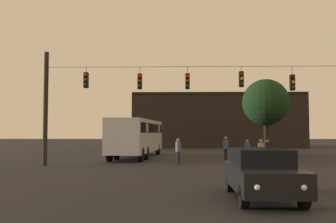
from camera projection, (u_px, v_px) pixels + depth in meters
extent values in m
plane|color=black|center=(188.00, 157.00, 30.34)|extent=(168.00, 168.00, 0.00)
cylinder|color=black|center=(46.00, 108.00, 22.77)|extent=(0.28, 0.28, 7.01)
cylinder|color=black|center=(192.00, 67.00, 22.69)|extent=(17.99, 0.02, 0.02)
cylinder|color=black|center=(86.00, 70.00, 22.84)|extent=(0.03, 0.03, 0.33)
cube|color=black|center=(86.00, 80.00, 22.81)|extent=(0.26, 0.32, 0.95)
sphere|color=red|center=(85.00, 75.00, 22.64)|extent=(0.20, 0.20, 0.20)
sphere|color=#5B3D0C|center=(85.00, 80.00, 22.63)|extent=(0.20, 0.20, 0.20)
sphere|color=#0C4219|center=(85.00, 85.00, 22.61)|extent=(0.20, 0.20, 0.20)
cylinder|color=black|center=(140.00, 70.00, 22.75)|extent=(0.03, 0.03, 0.42)
cube|color=black|center=(140.00, 81.00, 22.72)|extent=(0.26, 0.32, 0.95)
sphere|color=red|center=(140.00, 76.00, 22.55)|extent=(0.20, 0.20, 0.20)
sphere|color=#5B3D0C|center=(140.00, 81.00, 22.54)|extent=(0.20, 0.20, 0.20)
sphere|color=#0C4219|center=(139.00, 86.00, 22.52)|extent=(0.20, 0.20, 0.20)
cylinder|color=black|center=(188.00, 70.00, 22.68)|extent=(0.03, 0.03, 0.42)
cube|color=black|center=(188.00, 81.00, 22.64)|extent=(0.26, 0.32, 0.95)
sphere|color=red|center=(188.00, 76.00, 22.48)|extent=(0.20, 0.20, 0.20)
sphere|color=#5B3D0C|center=(188.00, 81.00, 22.46)|extent=(0.20, 0.20, 0.20)
sphere|color=#0C4219|center=(188.00, 86.00, 22.45)|extent=(0.20, 0.20, 0.20)
cylinder|color=black|center=(241.00, 69.00, 22.60)|extent=(0.03, 0.03, 0.30)
cube|color=black|center=(241.00, 79.00, 22.57)|extent=(0.26, 0.32, 0.95)
sphere|color=#510A0A|center=(242.00, 74.00, 22.40)|extent=(0.20, 0.20, 0.20)
sphere|color=orange|center=(242.00, 79.00, 22.39)|extent=(0.20, 0.20, 0.20)
sphere|color=#0C4219|center=(242.00, 84.00, 22.37)|extent=(0.20, 0.20, 0.20)
cylinder|color=black|center=(292.00, 71.00, 22.52)|extent=(0.03, 0.03, 0.52)
cube|color=black|center=(292.00, 83.00, 22.48)|extent=(0.26, 0.32, 0.95)
sphere|color=#510A0A|center=(293.00, 77.00, 22.31)|extent=(0.20, 0.20, 0.20)
sphere|color=orange|center=(293.00, 82.00, 22.30)|extent=(0.20, 0.20, 0.20)
sphere|color=#0C4219|center=(293.00, 87.00, 22.28)|extent=(0.20, 0.20, 0.20)
cube|color=#B7BCC6|center=(137.00, 136.00, 29.66)|extent=(3.48, 11.18, 2.50)
cube|color=black|center=(137.00, 128.00, 29.69)|extent=(3.46, 10.53, 0.70)
cylinder|color=black|center=(134.00, 149.00, 33.64)|extent=(0.37, 1.02, 1.00)
cylinder|color=black|center=(158.00, 149.00, 33.39)|extent=(0.37, 1.02, 1.00)
cylinder|color=black|center=(117.00, 153.00, 27.53)|extent=(0.37, 1.02, 1.00)
cylinder|color=black|center=(146.00, 153.00, 27.28)|extent=(0.37, 1.02, 1.00)
cylinder|color=black|center=(110.00, 154.00, 25.57)|extent=(0.37, 1.02, 1.00)
cylinder|color=black|center=(141.00, 155.00, 25.31)|extent=(0.37, 1.02, 1.00)
cube|color=beige|center=(145.00, 129.00, 32.96)|extent=(2.62, 1.03, 0.56)
cube|color=beige|center=(130.00, 128.00, 26.96)|extent=(2.62, 1.03, 0.56)
cube|color=black|center=(262.00, 177.00, 11.28)|extent=(1.85, 4.32, 0.68)
cube|color=black|center=(260.00, 157.00, 11.46)|extent=(1.61, 2.34, 0.52)
cylinder|color=black|center=(303.00, 197.00, 9.82)|extent=(0.23, 0.64, 0.64)
cylinder|color=black|center=(244.00, 196.00, 9.87)|extent=(0.23, 0.64, 0.64)
cylinder|color=black|center=(276.00, 182.00, 12.65)|extent=(0.23, 0.64, 0.64)
cylinder|color=black|center=(230.00, 182.00, 12.70)|extent=(0.23, 0.64, 0.64)
sphere|color=white|center=(304.00, 187.00, 9.16)|extent=(0.18, 0.18, 0.18)
sphere|color=white|center=(257.00, 187.00, 9.20)|extent=(0.18, 0.18, 0.18)
cylinder|color=black|center=(267.00, 157.00, 25.23)|extent=(0.14, 0.14, 0.75)
cylinder|color=black|center=(268.00, 157.00, 25.07)|extent=(0.14, 0.14, 0.75)
cube|color=black|center=(267.00, 147.00, 25.19)|extent=(0.32, 0.40, 0.56)
sphere|color=#8C6B51|center=(267.00, 141.00, 25.21)|extent=(0.20, 0.20, 0.20)
cylinder|color=black|center=(247.00, 156.00, 25.44)|extent=(0.14, 0.14, 0.75)
cylinder|color=black|center=(248.00, 156.00, 25.28)|extent=(0.14, 0.14, 0.75)
cube|color=#2D4C7F|center=(247.00, 147.00, 25.40)|extent=(0.34, 0.42, 0.56)
sphere|color=#8C6B51|center=(247.00, 141.00, 25.42)|extent=(0.20, 0.20, 0.20)
cylinder|color=black|center=(261.00, 160.00, 21.72)|extent=(0.14, 0.14, 0.80)
cylinder|color=black|center=(261.00, 160.00, 21.88)|extent=(0.14, 0.14, 0.80)
cube|color=#997F4C|center=(261.00, 148.00, 21.84)|extent=(0.26, 0.37, 0.60)
sphere|color=#8C6B51|center=(261.00, 141.00, 21.87)|extent=(0.22, 0.22, 0.22)
cylinder|color=black|center=(179.00, 158.00, 23.04)|extent=(0.14, 0.14, 0.81)
cylinder|color=black|center=(178.00, 158.00, 23.19)|extent=(0.14, 0.14, 0.81)
cube|color=#4C4C56|center=(178.00, 147.00, 23.16)|extent=(0.36, 0.42, 0.61)
sphere|color=#8C6B51|center=(178.00, 140.00, 23.18)|extent=(0.22, 0.22, 0.22)
cylinder|color=black|center=(225.00, 155.00, 26.11)|extent=(0.14, 0.14, 0.86)
cylinder|color=black|center=(226.00, 155.00, 25.96)|extent=(0.14, 0.14, 0.86)
cube|color=#2D4C7F|center=(226.00, 144.00, 26.08)|extent=(0.34, 0.42, 0.64)
sphere|color=#8C6B51|center=(226.00, 138.00, 26.10)|extent=(0.23, 0.23, 0.23)
cube|color=black|center=(215.00, 123.00, 53.53)|extent=(22.53, 13.14, 6.70)
cube|color=black|center=(215.00, 98.00, 53.73)|extent=(22.53, 13.14, 0.50)
cylinder|color=black|center=(266.00, 136.00, 35.06)|extent=(0.46, 0.46, 3.34)
sphere|color=black|center=(266.00, 102.00, 35.25)|extent=(4.44, 4.44, 4.44)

